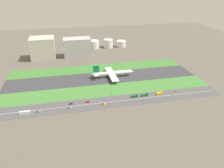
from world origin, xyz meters
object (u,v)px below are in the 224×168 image
Objects in this scene: airliner at (112,73)px; terminal_building at (43,48)px; car_3 at (104,104)px; truck_2 at (135,96)px; bus_0 at (24,113)px; car_5 at (88,102)px; car_2 at (175,92)px; traffic_light at (111,94)px; truck_0 at (160,93)px; fuel_tank_centre at (108,43)px; car_0 at (70,108)px; fuel_tank_east at (121,44)px; car_4 at (71,104)px; fuel_tank_west at (94,44)px; truck_1 at (145,95)px; car_1 at (38,112)px; hangar_building at (77,47)px.

terminal_building reaches higher than airliner.
truck_2 is (41.40, 10.00, 0.75)m from car_3.
car_5 is at bearing -171.91° from bus_0.
car_2 is at bearing -176.90° from bus_0.
airliner is 1.51× the size of terminal_building.
truck_2 is 1.17× the size of traffic_light.
fuel_tank_centre is at bearing 95.05° from truck_0.
car_2 is 251.97m from terminal_building.
fuel_tank_centre reaches higher than car_0.
car_2 is at bearing 0.00° from truck_0.
truck_2 is 0.42× the size of fuel_tank_east.
fuel_tank_centre is at bearing -111.73° from car_0.
fuel_tank_west reaches higher than car_4.
truck_0 is 20.51m from truck_1.
terminal_building is 110.58m from fuel_tank_west.
car_1 is 201.60m from hangar_building.
fuel_tank_east is at bearing -123.59° from car_1.
truck_0 and truck_1 have the same top height.
car_4 is 1.00× the size of car_1.
fuel_tank_centre reaches higher than truck_1.
car_1 is (-100.71, -78.00, -5.31)m from airliner.
traffic_light reaches higher than truck_0.
fuel_tank_east is at bearing 0.00° from fuel_tank_west.
hangar_building reaches higher than car_2.
traffic_light reaches higher than car_5.
bus_0 is 0.23× the size of hangar_building.
airliner is 161.46m from fuel_tank_centre.
traffic_light is (101.24, 17.99, 2.47)m from bus_0.
car_1 is 14.58m from bus_0.
traffic_light is 223.04m from fuel_tank_centre.
car_5 is (-114.11, 0.00, 0.00)m from car_2.
car_0 is 94.55m from truck_1.
traffic_light is 0.36× the size of fuel_tank_east.
truck_0 reaches higher than car_3.
car_0 is 23.81m from car_5.
traffic_light is at bearing 169.10° from truck_1.
terminal_building is at bearing -78.94° from car_0.
airliner is at bearing -70.03° from hangar_building.
hangar_building is at bearing 0.00° from terminal_building.
truck_0 reaches higher than car_5.
fuel_tank_centre is (69.39, 45.00, -8.40)m from hangar_building.
truck_1 is at bearing -69.26° from hangar_building.
car_0 is (-39.37, 0.00, 0.00)m from car_3.
truck_1 is at bearing -173.93° from car_0.
bus_0 is 193.14m from terminal_building.
airliner is 3.24× the size of fuel_tank_east.
fuel_tank_centre is 28.82m from fuel_tank_east.
car_4 is at bearing -105.01° from fuel_tank_west.
fuel_tank_east is (28.73, 0.00, -2.30)m from fuel_tank_centre.
car_0 is at bearing 0.00° from car_3.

